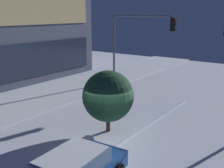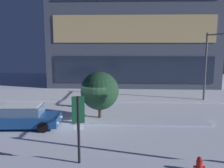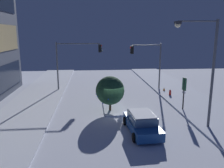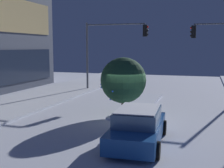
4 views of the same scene
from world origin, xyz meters
The scene contains 12 objects.
ground centered at (0.00, 0.00, 0.00)m, with size 52.00×52.00×0.00m, color silver.
curb_strip_near centered at (0.00, -8.40, 0.07)m, with size 52.00×5.20×0.14m, color silver.
curb_strip_far centered at (0.00, 8.40, 0.07)m, with size 52.00×5.20×0.14m, color silver.
median_strip centered at (3.63, 0.27, 0.07)m, with size 9.00×1.80×0.14m, color silver.
car_near centered at (-4.12, -1.38, 0.71)m, with size 4.87×2.33×1.49m.
traffic_light_corner_far_right centered at (9.66, 4.27, 4.39)m, with size 0.32×5.81×6.18m.
traffic_light_corner_near_right centered at (9.13, -5.00, 4.17)m, with size 0.32×4.08×5.99m.
street_lamp_arched centered at (-3.80, -5.88, 5.33)m, with size 0.66×3.12×8.23m.
fire_hydrant centered at (5.54, -6.88, 0.37)m, with size 0.48×0.26×0.78m.
parking_info_sign centered at (0.39, -6.37, 2.04)m, with size 0.55×0.19×3.19m.
decorated_tree_median centered at (0.67, 0.60, 2.06)m, with size 2.67×2.69×3.39m.
construction_cone centered at (7.72, -6.85, 0.28)m, with size 0.36×0.36×0.55m, color orange.
Camera 3 is at (-20.00, 2.27, 7.22)m, focal length 37.01 mm.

